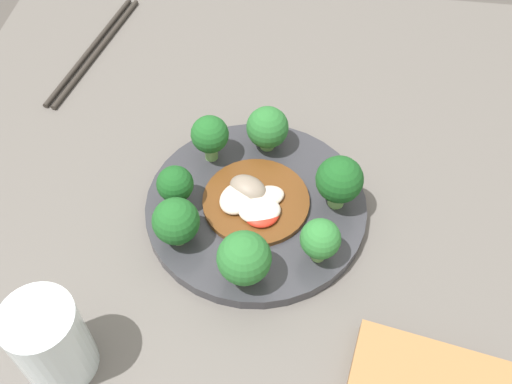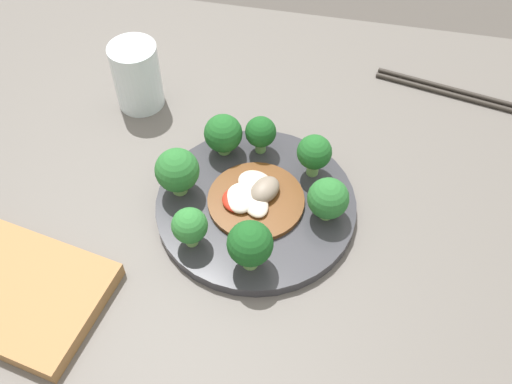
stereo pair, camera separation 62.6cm
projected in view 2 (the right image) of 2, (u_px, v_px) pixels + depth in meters
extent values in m
cube|color=#5B5651|center=(234.00, 331.00, 1.06)|extent=(0.97, 0.82, 0.77)
cylinder|color=#333338|center=(256.00, 206.00, 0.74)|extent=(0.25, 0.25, 0.02)
cylinder|color=#7AAD5B|center=(180.00, 186.00, 0.74)|extent=(0.02, 0.02, 0.02)
sphere|color=#286B2D|center=(177.00, 170.00, 0.72)|extent=(0.05, 0.05, 0.05)
cylinder|color=#70A356|center=(261.00, 145.00, 0.78)|extent=(0.01, 0.01, 0.02)
sphere|color=#19511E|center=(261.00, 132.00, 0.76)|extent=(0.04, 0.04, 0.04)
cylinder|color=#7AAD5B|center=(250.00, 259.00, 0.67)|extent=(0.02, 0.02, 0.02)
sphere|color=#19511E|center=(250.00, 244.00, 0.65)|extent=(0.05, 0.05, 0.05)
cylinder|color=#7AAD5B|center=(191.00, 238.00, 0.69)|extent=(0.01, 0.01, 0.02)
sphere|color=#2D7533|center=(190.00, 225.00, 0.67)|extent=(0.04, 0.04, 0.04)
cylinder|color=#70A356|center=(224.00, 147.00, 0.79)|extent=(0.02, 0.02, 0.01)
sphere|color=#1E5B23|center=(223.00, 133.00, 0.76)|extent=(0.05, 0.05, 0.05)
cylinder|color=#7AAD5B|center=(313.00, 167.00, 0.76)|extent=(0.02, 0.02, 0.02)
sphere|color=#1E5B23|center=(314.00, 152.00, 0.74)|extent=(0.04, 0.04, 0.04)
cylinder|color=#7AAD5B|center=(326.00, 212.00, 0.72)|extent=(0.02, 0.02, 0.01)
sphere|color=#286B2D|center=(328.00, 198.00, 0.70)|extent=(0.05, 0.05, 0.05)
cylinder|color=#5B3314|center=(256.00, 200.00, 0.73)|extent=(0.12, 0.12, 0.01)
ellipsoid|color=beige|center=(256.00, 204.00, 0.72)|extent=(0.05, 0.05, 0.01)
ellipsoid|color=silver|center=(241.00, 198.00, 0.73)|extent=(0.04, 0.05, 0.02)
ellipsoid|color=beige|center=(256.00, 183.00, 0.74)|extent=(0.06, 0.05, 0.02)
ellipsoid|color=red|center=(238.00, 200.00, 0.73)|extent=(0.06, 0.06, 0.01)
ellipsoid|color=gray|center=(264.00, 193.00, 0.73)|extent=(0.05, 0.05, 0.02)
cylinder|color=silver|center=(137.00, 76.00, 0.83)|extent=(0.07, 0.07, 0.10)
cylinder|color=#2D2823|center=(458.00, 96.00, 0.87)|extent=(0.24, 0.06, 0.01)
cylinder|color=#2D2823|center=(460.00, 91.00, 0.88)|extent=(0.24, 0.06, 0.01)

